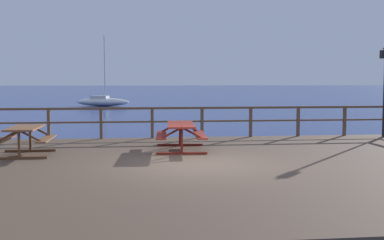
{
  "coord_description": "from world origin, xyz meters",
  "views": [
    {
      "loc": [
        -1.38,
        -11.14,
        2.71
      ],
      "look_at": [
        0.0,
        0.83,
        1.72
      ],
      "focal_mm": 44.16,
      "sensor_mm": 36.0,
      "label": 1
    }
  ],
  "objects_px": {
    "sailboat_distant": "(102,101)",
    "lamp_post_hooked": "(384,78)",
    "picnic_table_back_right": "(25,135)",
    "picnic_table_mid_left": "(181,131)"
  },
  "relations": [
    {
      "from": "sailboat_distant",
      "to": "lamp_post_hooked",
      "type": "bearing_deg",
      "value": -71.14
    },
    {
      "from": "picnic_table_back_right",
      "to": "picnic_table_mid_left",
      "type": "relative_size",
      "value": 0.76
    },
    {
      "from": "picnic_table_back_right",
      "to": "lamp_post_hooked",
      "type": "xyz_separation_m",
      "value": [
        11.69,
        2.77,
        1.56
      ]
    },
    {
      "from": "lamp_post_hooked",
      "to": "picnic_table_back_right",
      "type": "bearing_deg",
      "value": -166.68
    },
    {
      "from": "lamp_post_hooked",
      "to": "sailboat_distant",
      "type": "bearing_deg",
      "value": 108.86
    },
    {
      "from": "lamp_post_hooked",
      "to": "sailboat_distant",
      "type": "xyz_separation_m",
      "value": [
        -12.53,
        36.67,
        -2.32
      ]
    },
    {
      "from": "picnic_table_back_right",
      "to": "picnic_table_mid_left",
      "type": "bearing_deg",
      "value": 6.64
    },
    {
      "from": "picnic_table_back_right",
      "to": "sailboat_distant",
      "type": "xyz_separation_m",
      "value": [
        -0.84,
        39.44,
        -0.76
      ]
    },
    {
      "from": "picnic_table_mid_left",
      "to": "lamp_post_hooked",
      "type": "relative_size",
      "value": 0.68
    },
    {
      "from": "picnic_table_mid_left",
      "to": "lamp_post_hooked",
      "type": "bearing_deg",
      "value": 17.02
    }
  ]
}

